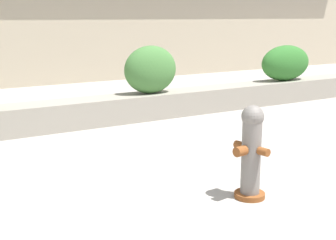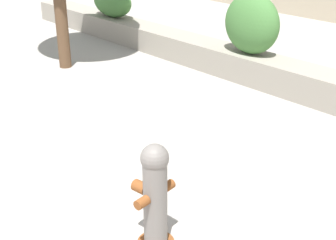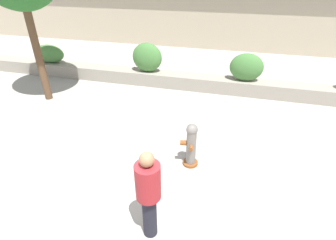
% 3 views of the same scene
% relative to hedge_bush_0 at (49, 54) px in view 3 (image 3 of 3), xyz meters
% --- Properties ---
extents(ground_plane, '(120.00, 120.00, 0.00)m').
position_rel_hedge_bush_0_xyz_m(ground_plane, '(5.95, -6.00, -0.87)').
color(ground_plane, '#9E9991').
extents(planter_wall_low, '(18.00, 0.70, 0.50)m').
position_rel_hedge_bush_0_xyz_m(planter_wall_low, '(5.95, 0.00, -0.62)').
color(planter_wall_low, gray).
rests_on(planter_wall_low, ground).
extents(hedge_bush_0, '(1.33, 0.59, 0.74)m').
position_rel_hedge_bush_0_xyz_m(hedge_bush_0, '(0.00, 0.00, 0.00)').
color(hedge_bush_0, '#427538').
rests_on(hedge_bush_0, planter_wall_low).
extents(hedge_bush_1, '(1.13, 0.64, 1.09)m').
position_rel_hedge_bush_0_xyz_m(hedge_bush_1, '(4.29, 0.00, 0.17)').
color(hedge_bush_1, '#427538').
rests_on(hedge_bush_1, planter_wall_low).
extents(hedge_bush_2, '(1.14, 0.60, 0.96)m').
position_rel_hedge_bush_0_xyz_m(hedge_bush_2, '(7.90, 0.00, 0.11)').
color(hedge_bush_2, '#427538').
rests_on(hedge_bush_2, planter_wall_low).
extents(fire_hydrant, '(0.46, 0.48, 1.08)m').
position_rel_hedge_bush_0_xyz_m(fire_hydrant, '(6.78, -4.38, -0.32)').
color(fire_hydrant, brown).
rests_on(fire_hydrant, ground).
extents(pedestrian, '(0.57, 0.57, 1.73)m').
position_rel_hedge_bush_0_xyz_m(pedestrian, '(6.45, -6.36, 0.12)').
color(pedestrian, black).
rests_on(pedestrian, ground).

